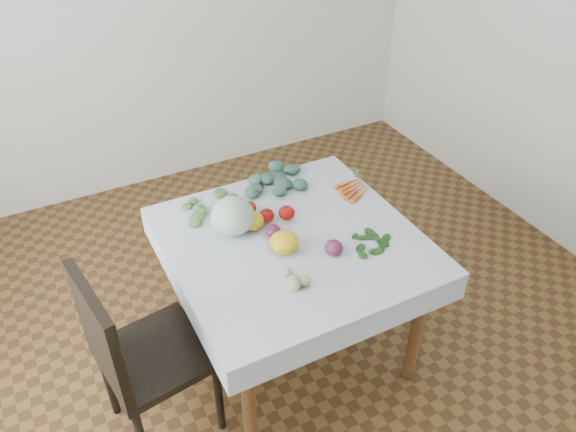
# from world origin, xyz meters

# --- Properties ---
(ground) EXTENTS (4.00, 4.00, 0.00)m
(ground) POSITION_xyz_m (0.00, 0.00, 0.00)
(ground) COLOR brown
(table) EXTENTS (1.00, 1.00, 0.75)m
(table) POSITION_xyz_m (0.00, 0.00, 0.65)
(table) COLOR brown
(table) RESTS_ON ground
(tablecloth) EXTENTS (1.12, 1.12, 0.01)m
(tablecloth) POSITION_xyz_m (0.00, 0.00, 0.75)
(tablecloth) COLOR white
(tablecloth) RESTS_ON table
(chair) EXTENTS (0.49, 0.49, 0.96)m
(chair) POSITION_xyz_m (-0.82, -0.13, 0.55)
(chair) COLOR black
(chair) RESTS_ON ground
(cabbage) EXTENTS (0.24, 0.24, 0.18)m
(cabbage) POSITION_xyz_m (-0.22, 0.18, 0.85)
(cabbage) COLOR beige
(cabbage) RESTS_ON tablecloth
(tomato_a) EXTENTS (0.07, 0.07, 0.06)m
(tomato_a) POSITION_xyz_m (-0.05, 0.18, 0.79)
(tomato_a) COLOR #B30E0B
(tomato_a) RESTS_ON tablecloth
(tomato_b) EXTENTS (0.09, 0.09, 0.06)m
(tomato_b) POSITION_xyz_m (-0.09, 0.28, 0.79)
(tomato_b) COLOR #B30E0B
(tomato_b) RESTS_ON tablecloth
(tomato_c) EXTENTS (0.09, 0.09, 0.07)m
(tomato_c) POSITION_xyz_m (-0.09, -0.02, 0.79)
(tomato_c) COLOR #B30E0B
(tomato_c) RESTS_ON tablecloth
(tomato_d) EXTENTS (0.10, 0.10, 0.07)m
(tomato_d) POSITION_xyz_m (0.05, 0.15, 0.79)
(tomato_d) COLOR #B30E0B
(tomato_d) RESTS_ON tablecloth
(heirloom_back) EXTENTS (0.13, 0.13, 0.08)m
(heirloom_back) POSITION_xyz_m (-0.13, 0.16, 0.80)
(heirloom_back) COLOR yellow
(heirloom_back) RESTS_ON tablecloth
(heirloom_front) EXTENTS (0.14, 0.14, 0.09)m
(heirloom_front) POSITION_xyz_m (-0.07, -0.06, 0.80)
(heirloom_front) COLOR yellow
(heirloom_front) RESTS_ON tablecloth
(onion_a) EXTENTS (0.10, 0.10, 0.06)m
(onion_a) POSITION_xyz_m (-0.07, 0.06, 0.79)
(onion_a) COLOR #501638
(onion_a) RESTS_ON tablecloth
(onion_b) EXTENTS (0.10, 0.10, 0.07)m
(onion_b) POSITION_xyz_m (0.11, -0.18, 0.79)
(onion_b) COLOR #501638
(onion_b) RESTS_ON tablecloth
(tomatillo_cluster) EXTENTS (0.15, 0.10, 0.04)m
(tomatillo_cluster) POSITION_xyz_m (-0.16, -0.26, 0.78)
(tomatillo_cluster) COLOR #B2CD76
(tomatillo_cluster) RESTS_ON tablecloth
(carrot_bunch) EXTENTS (0.19, 0.20, 0.03)m
(carrot_bunch) POSITION_xyz_m (0.48, 0.21, 0.77)
(carrot_bunch) COLOR orange
(carrot_bunch) RESTS_ON tablecloth
(kale_bunch) EXTENTS (0.33, 0.32, 0.05)m
(kale_bunch) POSITION_xyz_m (0.14, 0.47, 0.78)
(kale_bunch) COLOR #3A604E
(kale_bunch) RESTS_ON tablecloth
(basil_bunch) EXTENTS (0.24, 0.17, 0.01)m
(basil_bunch) POSITION_xyz_m (0.28, -0.20, 0.76)
(basil_bunch) COLOR #204816
(basil_bunch) RESTS_ON tablecloth
(dill_bunch) EXTENTS (0.28, 0.23, 0.03)m
(dill_bunch) POSITION_xyz_m (-0.24, 0.39, 0.77)
(dill_bunch) COLOR #5B813B
(dill_bunch) RESTS_ON tablecloth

